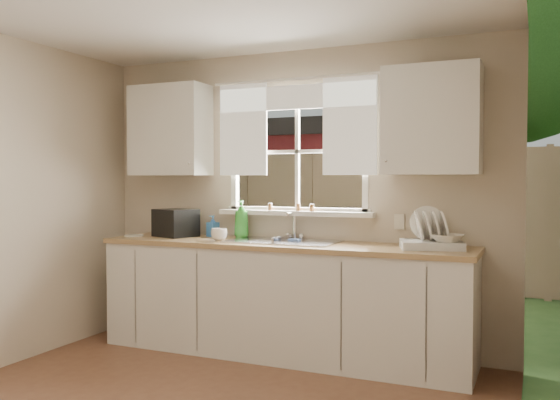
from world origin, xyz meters
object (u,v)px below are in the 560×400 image
at_px(dish_rack, 431,239).
at_px(black_appliance, 176,223).
at_px(cup, 219,235).
at_px(soap_bottle_a, 241,219).

bearing_deg(dish_rack, black_appliance, 179.32).
bearing_deg(cup, black_appliance, -175.99).
xyz_separation_m(dish_rack, black_appliance, (-2.22, 0.03, 0.05)).
xyz_separation_m(dish_rack, soap_bottle_a, (-1.63, 0.15, 0.09)).
distance_m(soap_bottle_a, cup, 0.33).
height_order(dish_rack, soap_bottle_a, soap_bottle_a).
relative_size(dish_rack, soap_bottle_a, 1.58).
xyz_separation_m(soap_bottle_a, black_appliance, (-0.59, -0.12, -0.04)).
distance_m(soap_bottle_a, black_appliance, 0.60).
relative_size(dish_rack, black_appliance, 1.55).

